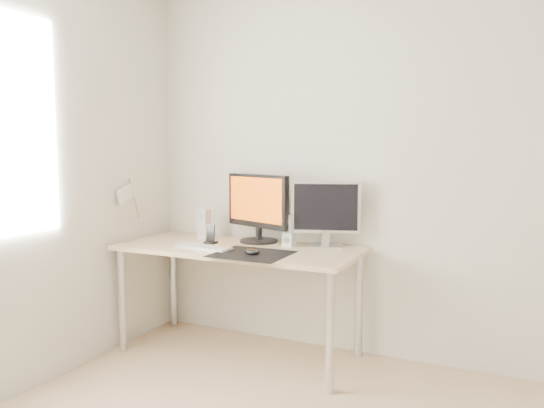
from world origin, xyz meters
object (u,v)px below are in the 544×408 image
(main_monitor, at_px, (258,206))
(speaker_right, at_px, (289,230))
(speaker_left, at_px, (204,224))
(mouse, at_px, (252,252))
(second_monitor, at_px, (326,211))
(phone_dock, at_px, (211,238))
(keyboard, at_px, (203,247))
(desk, at_px, (238,258))

(main_monitor, xyz_separation_m, speaker_right, (0.25, -0.04, -0.15))
(speaker_left, height_order, speaker_right, same)
(mouse, xyz_separation_m, second_monitor, (0.31, 0.44, 0.22))
(mouse, relative_size, phone_dock, 0.75)
(mouse, relative_size, keyboard, 0.23)
(speaker_left, xyz_separation_m, phone_dock, (0.15, -0.16, -0.07))
(main_monitor, bearing_deg, keyboard, -122.58)
(main_monitor, bearing_deg, second_monitor, 3.37)
(speaker_left, bearing_deg, keyboard, -58.84)
(second_monitor, bearing_deg, speaker_right, -163.17)
(second_monitor, distance_m, speaker_left, 0.91)
(keyboard, bearing_deg, speaker_right, 32.96)
(mouse, xyz_separation_m, keyboard, (-0.39, 0.07, -0.01))
(desk, height_order, phone_dock, phone_dock)
(main_monitor, bearing_deg, desk, -104.27)
(desk, bearing_deg, second_monitor, 22.47)
(speaker_right, bearing_deg, mouse, -101.99)
(mouse, relative_size, second_monitor, 0.23)
(mouse, xyz_separation_m, phone_dock, (-0.44, 0.23, 0.02))
(main_monitor, relative_size, phone_dock, 3.99)
(phone_dock, bearing_deg, second_monitor, 15.78)
(speaker_left, distance_m, keyboard, 0.39)
(second_monitor, height_order, speaker_left, second_monitor)
(main_monitor, distance_m, phone_dock, 0.39)
(main_monitor, distance_m, second_monitor, 0.48)
(keyboard, relative_size, phone_dock, 3.24)
(keyboard, bearing_deg, second_monitor, 28.16)
(speaker_left, relative_size, keyboard, 0.49)
(desk, distance_m, keyboard, 0.25)
(speaker_left, bearing_deg, mouse, -33.35)
(main_monitor, height_order, speaker_right, main_monitor)
(desk, xyz_separation_m, main_monitor, (0.05, 0.19, 0.33))
(speaker_right, bearing_deg, speaker_left, 178.65)
(main_monitor, bearing_deg, mouse, -67.45)
(desk, bearing_deg, keyboard, -137.85)
(speaker_right, xyz_separation_m, phone_dock, (-0.52, -0.14, -0.07))
(mouse, bearing_deg, speaker_left, 146.65)
(speaker_right, relative_size, phone_dock, 1.60)
(mouse, bearing_deg, keyboard, 170.61)
(mouse, relative_size, main_monitor, 0.19)
(desk, distance_m, speaker_left, 0.44)
(phone_dock, bearing_deg, main_monitor, 34.51)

